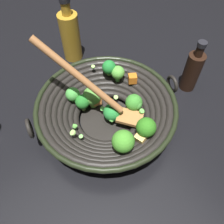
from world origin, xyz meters
name	(u,v)px	position (x,y,z in m)	size (l,w,h in m)	color
ground_plane	(107,120)	(0.00, 0.00, 0.00)	(4.00, 4.00, 0.00)	black
wok	(107,109)	(0.00, 0.00, 0.05)	(0.43, 0.39, 0.26)	black
soy_sauce_bottle	(192,71)	(-0.30, 0.03, 0.07)	(0.05, 0.05, 0.18)	black
cooking_oil_bottle	(70,35)	(-0.05, -0.31, 0.09)	(0.07, 0.07, 0.23)	#AD7F23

